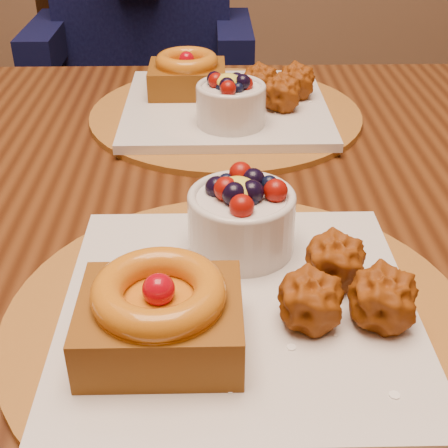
{
  "coord_description": "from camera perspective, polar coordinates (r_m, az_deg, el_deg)",
  "views": [
    {
      "loc": [
        0.09,
        -0.66,
        1.09
      ],
      "look_at": [
        0.1,
        -0.22,
        0.82
      ],
      "focal_mm": 50.0,
      "sensor_mm": 36.0,
      "label": 1
    }
  ],
  "objects": [
    {
      "name": "dining_table",
      "position": [
        0.74,
        0.55,
        -2.27
      ],
      "size": [
        1.6,
        0.9,
        0.76
      ],
      "color": "#331709",
      "rests_on": "ground"
    },
    {
      "name": "chair_far",
      "position": [
        1.68,
        -8.47,
        9.71
      ],
      "size": [
        0.48,
        0.48,
        0.84
      ],
      "rotation": [
        0.0,
        0.0,
        0.21
      ],
      "color": "black",
      "rests_on": "ground"
    },
    {
      "name": "place_setting_near",
      "position": [
        0.5,
        0.96,
        -6.18
      ],
      "size": [
        0.38,
        0.38,
        0.09
      ],
      "color": "brown",
      "rests_on": "dining_table"
    },
    {
      "name": "place_setting_far",
      "position": [
        0.88,
        -0.02,
        11.2
      ],
      "size": [
        0.38,
        0.38,
        0.09
      ],
      "color": "brown",
      "rests_on": "dining_table"
    }
  ]
}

